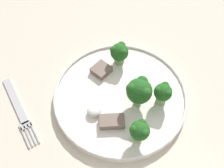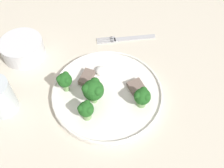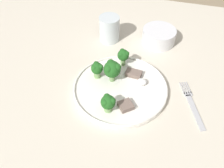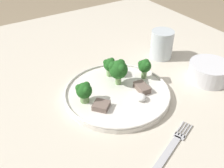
{
  "view_description": "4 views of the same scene",
  "coord_description": "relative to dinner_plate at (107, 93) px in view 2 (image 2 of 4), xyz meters",
  "views": [
    {
      "loc": [
        0.11,
        0.31,
        1.24
      ],
      "look_at": [
        0.06,
        0.0,
        0.78
      ],
      "focal_mm": 42.0,
      "sensor_mm": 36.0,
      "label": 1
    },
    {
      "loc": [
        -0.31,
        -0.08,
        1.31
      ],
      "look_at": [
        0.06,
        0.02,
        0.8
      ],
      "focal_mm": 42.0,
      "sensor_mm": 36.0,
      "label": 2
    },
    {
      "loc": [
        0.16,
        -0.49,
        1.34
      ],
      "look_at": [
        0.03,
        0.0,
        0.81
      ],
      "focal_mm": 42.0,
      "sensor_mm": 36.0,
      "label": 3
    },
    {
      "loc": [
        0.5,
        -0.28,
        1.19
      ],
      "look_at": [
        0.06,
        0.0,
        0.82
      ],
      "focal_mm": 42.0,
      "sensor_mm": 36.0,
      "label": 4
    }
  ],
  "objects": [
    {
      "name": "broccoli_floret_front_left",
      "position": [
        -0.08,
        0.03,
        0.04
      ],
      "size": [
        0.04,
        0.04,
        0.05
      ],
      "color": "#7FA866",
      "rests_on": "dinner_plate"
    },
    {
      "name": "broccoli_floret_back_left",
      "position": [
        -0.03,
        0.02,
        0.05
      ],
      "size": [
        0.05,
        0.05,
        0.07
      ],
      "color": "#7FA866",
      "rests_on": "dinner_plate"
    },
    {
      "name": "meat_slice_front_slice",
      "position": [
        0.03,
        -0.07,
        0.01
      ],
      "size": [
        0.05,
        0.05,
        0.01
      ],
      "color": "#756056",
      "rests_on": "dinner_plate"
    },
    {
      "name": "dinner_plate",
      "position": [
        0.0,
        0.0,
        0.0
      ],
      "size": [
        0.28,
        0.28,
        0.02
      ],
      "color": "white",
      "rests_on": "table"
    },
    {
      "name": "table",
      "position": [
        -0.05,
        -0.03,
        -0.1
      ],
      "size": [
        1.18,
        1.2,
        0.76
      ],
      "color": "beige",
      "rests_on": "ground_plane"
    },
    {
      "name": "broccoli_floret_near_rim_left",
      "position": [
        -0.01,
        -0.09,
        0.04
      ],
      "size": [
        0.04,
        0.04,
        0.05
      ],
      "color": "#7FA866",
      "rests_on": "dinner_plate"
    },
    {
      "name": "meat_slice_middle_slice",
      "position": [
        0.03,
        0.06,
        0.01
      ],
      "size": [
        0.05,
        0.03,
        0.02
      ],
      "color": "#756056",
      "rests_on": "dinner_plate"
    },
    {
      "name": "cream_bowl",
      "position": [
        0.08,
        0.26,
        0.02
      ],
      "size": [
        0.12,
        0.12,
        0.05
      ],
      "color": "silver",
      "rests_on": "table"
    },
    {
      "name": "broccoli_floret_center_left",
      "position": [
        -0.02,
        0.1,
        0.04
      ],
      "size": [
        0.04,
        0.04,
        0.06
      ],
      "color": "#7FA866",
      "rests_on": "dinner_plate"
    },
    {
      "name": "sauce_dollop",
      "position": [
        0.06,
        0.03,
        0.01
      ],
      "size": [
        0.03,
        0.03,
        0.02
      ],
      "color": "white",
      "rests_on": "dinner_plate"
    },
    {
      "name": "fork",
      "position": [
        0.21,
        -0.0,
        -0.01
      ],
      "size": [
        0.08,
        0.17,
        0.0
      ],
      "color": "#B2B2B7",
      "rests_on": "table"
    }
  ]
}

